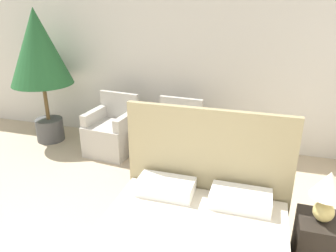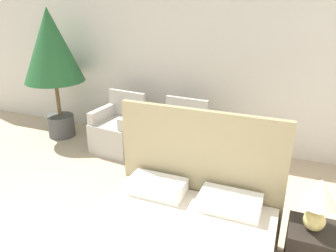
{
  "view_description": "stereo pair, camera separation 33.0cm",
  "coord_description": "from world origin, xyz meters",
  "px_view_note": "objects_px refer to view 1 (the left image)",
  "views": [
    {
      "loc": [
        1.21,
        -0.72,
        2.24
      ],
      "look_at": [
        0.17,
        2.73,
        0.8
      ],
      "focal_mm": 35.0,
      "sensor_mm": 36.0,
      "label": 1
    },
    {
      "loc": [
        1.52,
        -0.61,
        2.24
      ],
      "look_at": [
        0.17,
        2.73,
        0.8
      ],
      "focal_mm": 35.0,
      "sensor_mm": 36.0,
      "label": 2
    }
  ],
  "objects_px": {
    "potted_palm": "(39,53)",
    "table_lamp": "(328,190)",
    "armchair_near_window_left": "(112,134)",
    "nightstand": "(321,242)",
    "armchair_near_window_right": "(175,142)",
    "side_table": "(143,143)"
  },
  "relations": [
    {
      "from": "armchair_near_window_left",
      "to": "armchair_near_window_right",
      "type": "xyz_separation_m",
      "value": [
        0.99,
        0.0,
        0.0
      ]
    },
    {
      "from": "armchair_near_window_left",
      "to": "potted_palm",
      "type": "height_order",
      "value": "potted_palm"
    },
    {
      "from": "nightstand",
      "to": "side_table",
      "type": "bearing_deg",
      "value": 145.55
    },
    {
      "from": "table_lamp",
      "to": "side_table",
      "type": "relative_size",
      "value": 1.16
    },
    {
      "from": "table_lamp",
      "to": "side_table",
      "type": "xyz_separation_m",
      "value": [
        -2.23,
        1.55,
        -0.55
      ]
    },
    {
      "from": "armchair_near_window_left",
      "to": "potted_palm",
      "type": "distance_m",
      "value": 1.65
    },
    {
      "from": "armchair_near_window_left",
      "to": "table_lamp",
      "type": "bearing_deg",
      "value": -23.65
    },
    {
      "from": "armchair_near_window_right",
      "to": "potted_palm",
      "type": "distance_m",
      "value": 2.46
    },
    {
      "from": "armchair_near_window_right",
      "to": "side_table",
      "type": "xyz_separation_m",
      "value": [
        -0.5,
        0.02,
        -0.09
      ]
    },
    {
      "from": "nightstand",
      "to": "table_lamp",
      "type": "xyz_separation_m",
      "value": [
        -0.03,
        -0.0,
        0.52
      ]
    },
    {
      "from": "side_table",
      "to": "potted_palm",
      "type": "bearing_deg",
      "value": 176.77
    },
    {
      "from": "table_lamp",
      "to": "armchair_near_window_left",
      "type": "bearing_deg",
      "value": 150.64
    },
    {
      "from": "armchair_near_window_left",
      "to": "table_lamp",
      "type": "relative_size",
      "value": 1.86
    },
    {
      "from": "armchair_near_window_left",
      "to": "side_table",
      "type": "bearing_deg",
      "value": 8.27
    },
    {
      "from": "potted_palm",
      "to": "table_lamp",
      "type": "distance_m",
      "value": 4.29
    },
    {
      "from": "armchair_near_window_right",
      "to": "side_table",
      "type": "height_order",
      "value": "armchair_near_window_right"
    },
    {
      "from": "armchair_near_window_right",
      "to": "side_table",
      "type": "distance_m",
      "value": 0.51
    },
    {
      "from": "nightstand",
      "to": "potted_palm",
      "type": "bearing_deg",
      "value": 157.32
    },
    {
      "from": "armchair_near_window_left",
      "to": "nightstand",
      "type": "xyz_separation_m",
      "value": [
        2.75,
        -1.53,
        -0.06
      ]
    },
    {
      "from": "armchair_near_window_left",
      "to": "nightstand",
      "type": "bearing_deg",
      "value": -23.31
    },
    {
      "from": "nightstand",
      "to": "side_table",
      "type": "xyz_separation_m",
      "value": [
        -2.26,
        1.55,
        -0.03
      ]
    },
    {
      "from": "potted_palm",
      "to": "nightstand",
      "type": "relative_size",
      "value": 4.55
    }
  ]
}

